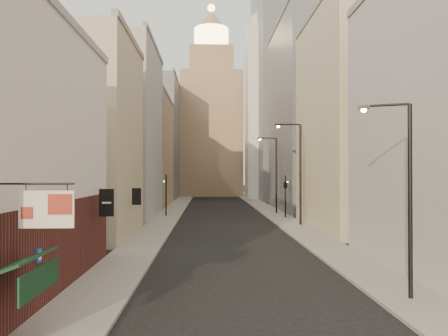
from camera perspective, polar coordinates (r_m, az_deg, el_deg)
sidewalk_left at (r=65.34m, az=-6.28°, el=-5.17°), size 3.00×140.00×0.15m
sidewalk_right at (r=65.69m, az=5.15°, el=-5.14°), size 3.00×140.00×0.15m
left_bldg_beige at (r=37.49m, az=-17.97°, el=3.63°), size 8.00×12.00×16.00m
left_bldg_grey at (r=53.18m, az=-13.23°, el=4.52°), size 8.00×16.00×20.00m
left_bldg_tan at (r=70.78m, az=-10.42°, el=2.01°), size 8.00×18.00×17.00m
left_bldg_wingrid at (r=90.80m, az=-8.59°, el=3.63°), size 8.00×20.00×24.00m
right_bldg_beige at (r=42.54m, az=16.89°, el=5.83°), size 8.00×16.00×20.00m
right_bldg_wingrid at (r=62.02m, az=10.81°, el=6.56°), size 8.00×20.00×26.00m
highrise at (r=92.45m, az=10.53°, el=12.13°), size 21.00×23.00×51.20m
clock_tower at (r=102.72m, az=-1.67°, el=6.28°), size 14.00×14.00×44.90m
white_tower at (r=89.75m, az=5.51°, el=7.92°), size 8.00×8.00×41.50m
streetlamp_near at (r=19.25m, az=22.52°, el=-2.40°), size 2.02×0.91×8.08m
streetlamp_mid at (r=43.43m, az=9.63°, el=0.04°), size 2.64×0.40×10.05m
streetlamp_far at (r=55.52m, az=6.61°, el=-0.32°), size 2.54×0.54×9.70m
traffic_light_left at (r=52.49m, az=-7.58°, el=-2.56°), size 0.56×0.45×5.00m
traffic_light_right at (r=50.42m, az=8.02°, el=-2.10°), size 0.83×0.83×5.00m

